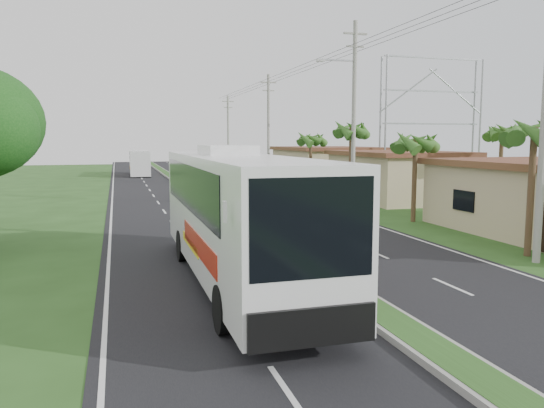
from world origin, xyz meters
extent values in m
plane|color=#274A1B|center=(0.00, 0.00, 0.00)|extent=(180.00, 180.00, 0.00)
cube|color=black|center=(0.00, 20.00, 0.01)|extent=(14.00, 160.00, 0.02)
cube|color=gray|center=(0.00, 20.00, 0.10)|extent=(1.20, 160.00, 0.17)
cube|color=#274A1B|center=(0.00, 20.00, 0.18)|extent=(0.95, 160.00, 0.02)
cube|color=silver|center=(-6.70, 20.00, 0.00)|extent=(0.12, 160.00, 0.01)
cube|color=silver|center=(6.70, 20.00, 0.00)|extent=(0.12, 160.00, 0.01)
cube|color=tan|center=(14.00, 22.00, 1.68)|extent=(7.00, 10.00, 3.35)
cube|color=#5E2821|center=(14.00, 22.00, 3.51)|extent=(7.60, 10.60, 0.32)
cube|color=tan|center=(14.00, 36.00, 1.75)|extent=(8.00, 11.00, 3.50)
cube|color=#5E2821|center=(14.00, 36.00, 3.66)|extent=(8.60, 11.60, 0.32)
cylinder|color=#473321|center=(9.00, 3.00, 2.50)|extent=(0.26, 0.26, 5.00)
cylinder|color=#473321|center=(9.40, 12.00, 2.30)|extent=(0.26, 0.26, 4.60)
cylinder|color=#473321|center=(8.80, 19.00, 2.70)|extent=(0.26, 0.26, 5.40)
cylinder|color=#473321|center=(9.30, 28.00, 2.40)|extent=(0.26, 0.26, 4.80)
cylinder|color=#473321|center=(17.50, 15.00, 2.60)|extent=(0.26, 0.26, 5.20)
cylinder|color=gray|center=(8.50, 18.00, 6.00)|extent=(0.28, 0.28, 12.00)
cube|color=gray|center=(8.50, 18.00, 11.20)|extent=(1.60, 0.12, 0.12)
cube|color=gray|center=(8.50, 18.00, 10.40)|extent=(1.20, 0.10, 0.10)
cube|color=gray|center=(7.30, 18.00, 9.50)|extent=(2.40, 0.10, 0.10)
cylinder|color=gray|center=(8.50, 38.00, 5.50)|extent=(0.28, 0.28, 11.00)
cube|color=gray|center=(8.50, 38.00, 10.20)|extent=(1.60, 0.12, 0.12)
cube|color=gray|center=(8.50, 38.00, 9.40)|extent=(1.20, 0.10, 0.10)
cylinder|color=gray|center=(8.50, 58.00, 5.25)|extent=(0.28, 0.28, 10.50)
cube|color=gray|center=(8.50, 58.00, 9.70)|extent=(1.60, 0.12, 0.12)
cube|color=gray|center=(8.50, 58.00, 8.90)|extent=(1.20, 0.10, 0.10)
cylinder|color=gray|center=(17.00, 29.50, 6.00)|extent=(0.18, 0.18, 12.00)
cylinder|color=gray|center=(27.00, 29.50, 6.00)|extent=(0.18, 0.18, 12.00)
cylinder|color=gray|center=(17.00, 30.50, 6.00)|extent=(0.18, 0.18, 12.00)
cylinder|color=gray|center=(27.00, 30.50, 6.00)|extent=(0.18, 0.18, 12.00)
cube|color=gray|center=(22.00, 30.00, 6.00)|extent=(10.00, 0.14, 0.14)
cube|color=gray|center=(22.00, 30.00, 9.00)|extent=(10.00, 0.14, 0.14)
cube|color=gray|center=(22.00, 30.00, 12.00)|extent=(10.00, 0.14, 0.14)
cube|color=white|center=(-2.76, 2.35, 2.26)|extent=(2.82, 13.41, 3.52)
cube|color=black|center=(-2.76, 3.02, 3.04)|extent=(2.86, 10.73, 1.41)
cube|color=black|center=(-2.75, -4.29, 2.83)|extent=(2.51, 0.14, 1.97)
cube|color=#B2200E|center=(-2.76, 1.01, 1.56)|extent=(2.85, 5.81, 0.61)
cube|color=yellow|center=(-2.76, 2.69, 1.28)|extent=(2.85, 3.36, 0.28)
cube|color=white|center=(-2.76, 3.69, 4.18)|extent=(1.57, 2.68, 0.31)
cylinder|color=black|center=(-4.02, -1.89, 0.58)|extent=(0.36, 1.16, 1.16)
cylinder|color=black|center=(-1.49, -1.89, 0.58)|extent=(0.36, 1.16, 1.16)
cylinder|color=black|center=(-4.03, 5.93, 0.58)|extent=(0.36, 1.16, 1.16)
cylinder|color=black|center=(-1.51, 5.93, 0.58)|extent=(0.36, 1.16, 1.16)
cube|color=silver|center=(-3.46, 56.54, 1.66)|extent=(2.57, 10.96, 3.04)
cube|color=black|center=(-3.45, 57.01, 2.57)|extent=(2.57, 8.11, 1.03)
cube|color=orange|center=(-3.47, 55.59, 1.08)|extent=(2.52, 5.26, 0.33)
cylinder|color=black|center=(-4.58, 52.05, 0.46)|extent=(0.30, 0.92, 0.91)
cylinder|color=black|center=(-2.49, 52.01, 0.46)|extent=(0.30, 0.92, 0.91)
cylinder|color=black|center=(-4.43, 60.59, 0.46)|extent=(0.30, 0.92, 0.91)
cylinder|color=black|center=(-2.34, 60.55, 0.46)|extent=(0.30, 0.92, 0.91)
imported|color=black|center=(0.44, 5.64, 0.56)|extent=(1.92, 1.25, 1.12)
imported|color=maroon|center=(0.44, 5.64, 1.46)|extent=(0.78, 0.67, 1.81)
camera|label=1|loc=(-6.30, -13.67, 4.50)|focal=35.00mm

